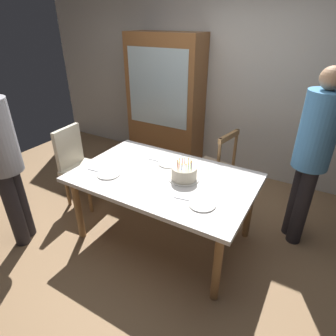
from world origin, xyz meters
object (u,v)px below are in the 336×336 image
(person_guest, at_px, (313,152))
(plate_near_celebrant, at_px, (109,174))
(birthday_cake, at_px, (184,173))
(plate_far_side, at_px, (169,163))
(chair_spindle_back, at_px, (213,169))
(china_cabinet, at_px, (165,102))
(chair_upholstered, at_px, (78,162))
(person_celebrant, at_px, (2,157))
(plate_near_guest, at_px, (202,204))
(dining_table, at_px, (164,183))

(person_guest, bearing_deg, plate_near_celebrant, -150.85)
(birthday_cake, distance_m, plate_far_side, 0.35)
(chair_spindle_back, xyz_separation_m, china_cabinet, (-1.07, 0.70, 0.49))
(plate_near_celebrant, xyz_separation_m, chair_upholstered, (-0.77, 0.31, -0.21))
(person_celebrant, bearing_deg, person_guest, 30.73)
(chair_spindle_back, bearing_deg, plate_far_side, -113.02)
(plate_far_side, bearing_deg, plate_near_celebrant, -128.13)
(chair_spindle_back, distance_m, person_guest, 1.15)
(plate_near_guest, relative_size, china_cabinet, 0.12)
(plate_near_celebrant, distance_m, plate_near_guest, 0.98)
(plate_far_side, relative_size, chair_spindle_back, 0.23)
(birthday_cake, xyz_separation_m, plate_near_celebrant, (-0.67, -0.29, -0.06))
(plate_far_side, bearing_deg, plate_near_guest, -39.32)
(birthday_cake, bearing_deg, chair_spindle_back, 91.57)
(person_celebrant, bearing_deg, dining_table, 31.61)
(plate_near_celebrant, xyz_separation_m, person_celebrant, (-0.78, -0.52, 0.21))
(plate_near_guest, height_order, person_guest, person_guest)
(chair_spindle_back, relative_size, person_celebrant, 0.57)
(plate_near_guest, distance_m, chair_spindle_back, 1.18)
(birthday_cake, xyz_separation_m, chair_spindle_back, (-0.02, 0.81, -0.34))
(dining_table, distance_m, plate_far_side, 0.27)
(chair_upholstered, bearing_deg, plate_near_celebrant, -22.03)
(plate_near_celebrant, height_order, plate_near_guest, same)
(chair_upholstered, height_order, person_guest, person_guest)
(person_celebrant, distance_m, china_cabinet, 2.35)
(birthday_cake, bearing_deg, dining_table, -167.89)
(dining_table, height_order, chair_spindle_back, chair_spindle_back)
(dining_table, xyz_separation_m, person_guest, (1.18, 0.67, 0.34))
(plate_near_celebrant, distance_m, person_celebrant, 0.96)
(dining_table, height_order, plate_near_celebrant, plate_near_celebrant)
(plate_near_celebrant, bearing_deg, birthday_cake, 23.28)
(plate_near_guest, distance_m, person_guest, 1.16)
(birthday_cake, height_order, china_cabinet, china_cabinet)
(china_cabinet, bearing_deg, plate_far_side, -58.19)
(chair_upholstered, distance_m, person_guest, 2.53)
(person_celebrant, bearing_deg, china_cabinet, 81.57)
(birthday_cake, height_order, plate_near_guest, birthday_cake)
(birthday_cake, relative_size, china_cabinet, 0.15)
(birthday_cake, distance_m, plate_near_celebrant, 0.73)
(person_guest, xyz_separation_m, china_cabinet, (-2.08, 0.88, -0.04))
(dining_table, relative_size, person_guest, 0.98)
(dining_table, bearing_deg, chair_upholstered, 176.84)
(birthday_cake, bearing_deg, plate_far_side, 144.51)
(plate_near_celebrant, distance_m, chair_spindle_back, 1.30)
(birthday_cake, bearing_deg, person_celebrant, -150.73)
(chair_upholstered, relative_size, china_cabinet, 0.50)
(birthday_cake, relative_size, plate_far_side, 1.27)
(dining_table, relative_size, china_cabinet, 0.90)
(person_guest, bearing_deg, dining_table, -150.22)
(dining_table, bearing_deg, person_celebrant, -148.39)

